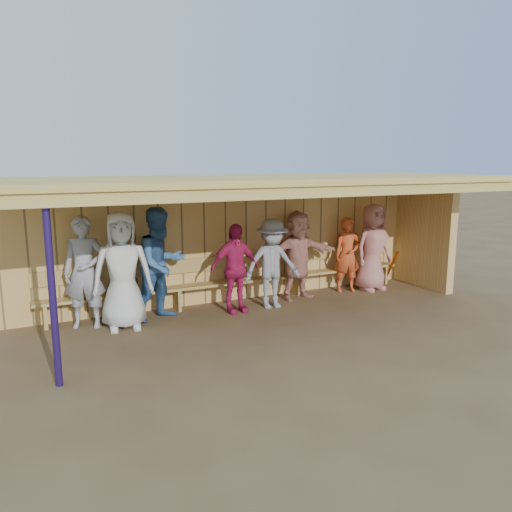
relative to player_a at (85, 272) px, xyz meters
The scene contains 12 objects.
ground 3.20m from the player_a, 15.35° to the right, with size 90.00×90.00×0.00m, color brown.
player_a is the anchor object (origin of this frame).
player_b 0.66m from the player_a, 33.09° to the right, with size 0.96×0.63×1.97m, color silver.
player_c 1.27m from the player_a, ahead, with size 0.97×0.75×1.99m, color #366196.
player_d 2.60m from the player_a, ahead, with size 0.97×0.40×1.65m, color #BF1E54.
player_e 3.36m from the player_a, ahead, with size 1.10×0.63×1.71m, color gray.
player_f 4.11m from the player_a, ahead, with size 1.67×0.53×1.80m, color tan.
player_g 5.35m from the player_a, ahead, with size 0.58×0.38×1.60m, color #D14B21.
player_h 5.90m from the player_a, ahead, with size 0.92×0.60×1.88m, color #B97068.
dugout_structure 3.43m from the player_a, ahead, with size 8.80×3.20×2.50m.
bench 3.00m from the player_a, ahead, with size 7.60×0.34×0.93m.
dugout_equipment 2.28m from the player_a, ahead, with size 6.33×0.62×0.80m.
Camera 1 is at (-3.96, -7.71, 2.75)m, focal length 35.00 mm.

